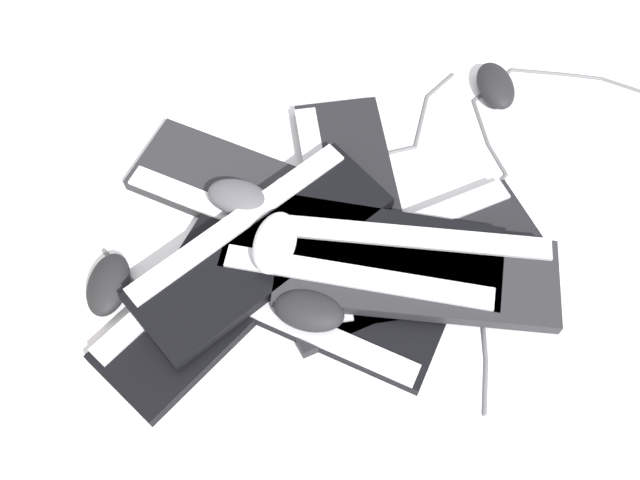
% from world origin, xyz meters
% --- Properties ---
extents(ground_plane, '(3.20, 3.20, 0.00)m').
position_xyz_m(ground_plane, '(0.00, 0.00, 0.00)').
color(ground_plane, white).
extents(keyboard_0, '(0.44, 0.39, 0.03)m').
position_xyz_m(keyboard_0, '(0.04, -0.07, 0.01)').
color(keyboard_0, black).
rests_on(keyboard_0, ground).
extents(keyboard_1, '(0.19, 0.45, 0.03)m').
position_xyz_m(keyboard_1, '(-0.03, 0.08, 0.01)').
color(keyboard_1, '#232326').
rests_on(keyboard_1, ground).
extents(keyboard_2, '(0.46, 0.25, 0.03)m').
position_xyz_m(keyboard_2, '(-0.21, 0.04, 0.01)').
color(keyboard_2, black).
rests_on(keyboard_2, ground).
extents(keyboard_3, '(0.18, 0.45, 0.03)m').
position_xyz_m(keyboard_3, '(-0.15, -0.09, 0.01)').
color(keyboard_3, black).
rests_on(keyboard_3, ground).
extents(keyboard_4, '(0.44, 0.38, 0.03)m').
position_xyz_m(keyboard_4, '(-0.02, -0.20, 0.01)').
color(keyboard_4, black).
rests_on(keyboard_4, ground).
extents(keyboard_5, '(0.46, 0.29, 0.03)m').
position_xyz_m(keyboard_5, '(-0.12, 0.01, 0.04)').
color(keyboard_5, black).
rests_on(keyboard_5, keyboard_2).
extents(keyboard_6, '(0.31, 0.46, 0.03)m').
position_xyz_m(keyboard_6, '(-0.04, -0.22, 0.04)').
color(keyboard_6, '#232326').
rests_on(keyboard_6, keyboard_4).
extents(keyboard_7, '(0.28, 0.46, 0.03)m').
position_xyz_m(keyboard_7, '(-0.05, -0.13, 0.04)').
color(keyboard_7, black).
rests_on(keyboard_7, keyboard_0).
extents(mouse_0, '(0.13, 0.10, 0.04)m').
position_xyz_m(mouse_0, '(-0.29, 0.20, 0.02)').
color(mouse_0, black).
rests_on(mouse_0, ground).
extents(mouse_1, '(0.08, 0.12, 0.04)m').
position_xyz_m(mouse_1, '(-0.06, 0.09, 0.05)').
color(mouse_1, '#4C4C51').
rests_on(mouse_1, keyboard_1).
extents(mouse_2, '(0.13, 0.12, 0.04)m').
position_xyz_m(mouse_2, '(0.39, -0.18, 0.02)').
color(mouse_2, black).
rests_on(mouse_2, ground).
extents(mouse_3, '(0.09, 0.12, 0.04)m').
position_xyz_m(mouse_3, '(-0.18, -0.11, 0.05)').
color(mouse_3, black).
rests_on(mouse_3, keyboard_3).
extents(mouse_4, '(0.12, 0.10, 0.04)m').
position_xyz_m(mouse_4, '(-0.12, -0.02, 0.08)').
color(mouse_4, silver).
rests_on(mouse_4, keyboard_5).
extents(cable_0, '(0.67, 0.37, 0.01)m').
position_xyz_m(cable_0, '(0.01, -0.01, 0.00)').
color(cable_0, '#59595B').
rests_on(cable_0, ground).
extents(cable_1, '(0.72, 0.29, 0.01)m').
position_xyz_m(cable_1, '(0.24, -0.28, 0.00)').
color(cable_1, '#59595B').
rests_on(cable_1, ground).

